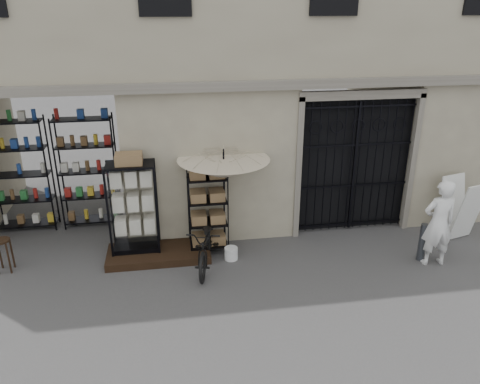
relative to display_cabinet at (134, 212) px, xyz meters
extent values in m
plane|color=black|center=(2.82, -1.71, -0.94)|extent=(80.00, 80.00, 0.00)
cube|color=#A1987F|center=(2.82, 2.29, 3.56)|extent=(14.00, 4.00, 9.00)
cube|color=black|center=(-1.68, 1.09, 0.56)|extent=(3.00, 1.70, 3.00)
cube|color=black|center=(-1.73, 1.59, 0.31)|extent=(2.70, 0.50, 2.50)
cube|color=black|center=(4.57, 0.57, 0.56)|extent=(2.50, 0.06, 3.00)
cube|color=black|center=(4.57, 0.41, 0.51)|extent=(0.05, 0.05, 2.80)
cube|color=black|center=(0.42, -0.16, -0.87)|extent=(2.00, 0.90, 0.15)
cube|color=black|center=(0.00, 0.01, -0.74)|extent=(0.96, 0.68, 0.10)
cube|color=silver|center=(-0.05, -0.26, 0.09)|extent=(0.81, 0.15, 1.65)
cube|color=silver|center=(0.00, 0.01, -0.01)|extent=(0.80, 0.52, 1.37)
cube|color=olive|center=(0.00, 0.01, 1.02)|extent=(0.55, 0.45, 0.20)
cube|color=black|center=(1.43, -0.03, -0.10)|extent=(0.89, 0.78, 1.68)
cube|color=olive|center=(1.43, -0.03, -0.15)|extent=(0.75, 0.64, 1.26)
cylinder|color=black|center=(1.76, 0.02, 0.11)|extent=(0.04, 0.04, 2.11)
imported|color=#C7B498|center=(1.76, 0.02, 0.88)|extent=(1.81, 1.84, 1.42)
cylinder|color=silver|center=(1.82, -0.47, -0.82)|extent=(0.32, 0.32, 0.25)
imported|color=black|center=(1.34, -0.63, -0.94)|extent=(0.78, 1.01, 1.72)
cylinder|color=black|center=(-2.40, -0.23, -0.31)|extent=(0.35, 0.35, 0.03)
cube|color=black|center=(-2.40, -0.23, -0.62)|extent=(0.27, 0.27, 0.63)
cylinder|color=#464B52|center=(5.47, -1.07, -0.56)|extent=(0.15, 0.15, 0.77)
imported|color=silver|center=(5.64, -1.22, -0.94)|extent=(0.67, 1.73, 0.41)
cube|color=silver|center=(6.78, -0.49, -0.28)|extent=(0.67, 0.45, 1.29)
cube|color=silver|center=(6.68, -0.10, -0.28)|extent=(0.67, 0.45, 1.29)
camera|label=1|loc=(0.74, -8.40, 3.76)|focal=35.00mm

